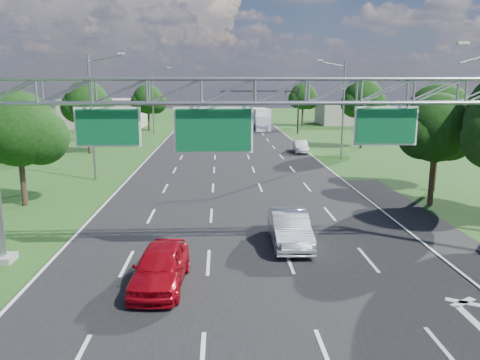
{
  "coord_description": "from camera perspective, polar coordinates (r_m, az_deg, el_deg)",
  "views": [
    {
      "loc": [
        -1.23,
        -8.15,
        7.84
      ],
      "look_at": [
        -0.25,
        14.74,
        3.07
      ],
      "focal_mm": 35.0,
      "sensor_mm": 36.0,
      "label": 1
    }
  ],
  "objects": [
    {
      "name": "ground",
      "position": [
        38.97,
        -0.59,
        0.15
      ],
      "size": [
        220.0,
        220.0,
        0.0
      ],
      "primitive_type": "plane",
      "color": "#204E17",
      "rests_on": "ground"
    },
    {
      "name": "road",
      "position": [
        38.97,
        -0.59,
        0.15
      ],
      "size": [
        18.0,
        180.0,
        0.02
      ],
      "primitive_type": "cube",
      "color": "black",
      "rests_on": "ground"
    },
    {
      "name": "road_flare",
      "position": [
        26.13,
        23.8,
        -6.74
      ],
      "size": [
        3.0,
        30.0,
        0.02
      ],
      "primitive_type": "cube",
      "color": "black",
      "rests_on": "ground"
    },
    {
      "name": "sign_gantry",
      "position": [
        20.23,
        2.0,
        9.06
      ],
      "size": [
        23.5,
        1.0,
        9.56
      ],
      "color": "gray",
      "rests_on": "ground"
    },
    {
      "name": "traffic_signal",
      "position": [
        73.72,
        4.39,
        9.65
      ],
      "size": [
        12.21,
        0.24,
        7.0
      ],
      "color": "black",
      "rests_on": "ground"
    },
    {
      "name": "streetlight_l_near",
      "position": [
        39.52,
        -17.38,
        7.95
      ],
      "size": [
        2.97,
        0.22,
        10.16
      ],
      "color": "gray",
      "rests_on": "ground"
    },
    {
      "name": "streetlight_l_far",
      "position": [
        73.88,
        -10.44,
        9.82
      ],
      "size": [
        2.97,
        0.22,
        10.16
      ],
      "color": "gray",
      "rests_on": "ground"
    },
    {
      "name": "streetlight_r_mid",
      "position": [
        49.81,
        12.27,
        8.9
      ],
      "size": [
        2.97,
        0.22,
        10.16
      ],
      "color": "gray",
      "rests_on": "ground"
    },
    {
      "name": "tree_verge_la",
      "position": [
        32.89,
        -25.25,
        5.26
      ],
      "size": [
        5.76,
        4.8,
        7.4
      ],
      "color": "#2D2116",
      "rests_on": "ground"
    },
    {
      "name": "tree_verge_lb",
      "position": [
        55.23,
        -18.09,
        8.67
      ],
      "size": [
        5.76,
        4.8,
        8.06
      ],
      "color": "#2D2116",
      "rests_on": "ground"
    },
    {
      "name": "tree_verge_lc",
      "position": [
        79.11,
        -11.11,
        9.47
      ],
      "size": [
        5.76,
        4.8,
        7.62
      ],
      "color": "#2D2116",
      "rests_on": "ground"
    },
    {
      "name": "tree_verge_rd",
      "position": [
        58.84,
        14.85,
        9.23
      ],
      "size": [
        5.76,
        4.8,
        8.28
      ],
      "color": "#2D2116",
      "rests_on": "ground"
    },
    {
      "name": "tree_verge_re",
      "position": [
        87.58,
        7.73,
        9.93
      ],
      "size": [
        5.76,
        4.8,
        7.84
      ],
      "color": "#2D2116",
      "rests_on": "ground"
    },
    {
      "name": "building_left",
      "position": [
        88.78,
        -16.14,
        7.86
      ],
      "size": [
        14.0,
        10.0,
        5.0
      ],
      "primitive_type": "cube",
      "color": "#A4988A",
      "rests_on": "ground"
    },
    {
      "name": "building_right",
      "position": [
        93.8,
        13.28,
        7.88
      ],
      "size": [
        12.0,
        9.0,
        4.0
      ],
      "primitive_type": "cube",
      "color": "#A4988A",
      "rests_on": "ground"
    },
    {
      "name": "red_coupe",
      "position": [
        18.82,
        -9.68,
        -10.35
      ],
      "size": [
        2.21,
        4.88,
        1.63
      ],
      "primitive_type": "imported",
      "rotation": [
        0.0,
        0.0,
        -0.06
      ],
      "color": "#A30713",
      "rests_on": "ground"
    },
    {
      "name": "silver_sedan",
      "position": [
        23.26,
        6.07,
        -5.83
      ],
      "size": [
        1.84,
        5.1,
        1.67
      ],
      "primitive_type": "imported",
      "rotation": [
        0.0,
        0.0,
        -0.01
      ],
      "color": "silver",
      "rests_on": "ground"
    },
    {
      "name": "car_queue_a",
      "position": [
        73.54,
        -3.11,
        6.11
      ],
      "size": [
        2.05,
        4.4,
        1.24
      ],
      "primitive_type": "imported",
      "rotation": [
        0.0,
        0.0,
        0.07
      ],
      "color": "white",
      "rests_on": "ground"
    },
    {
      "name": "car_queue_b",
      "position": [
        80.15,
        -0.92,
        6.58
      ],
      "size": [
        2.3,
        4.47,
        1.2
      ],
      "primitive_type": "imported",
      "rotation": [
        0.0,
        0.0,
        -0.07
      ],
      "color": "black",
      "rests_on": "ground"
    },
    {
      "name": "car_queue_c",
      "position": [
        69.42,
        -4.9,
        5.88
      ],
      "size": [
        2.14,
        4.66,
        1.55
      ],
      "primitive_type": "imported",
      "rotation": [
        0.0,
        0.0,
        0.07
      ],
      "color": "black",
      "rests_on": "ground"
    },
    {
      "name": "car_queue_d",
      "position": [
        54.19,
        7.39,
        4.06
      ],
      "size": [
        1.58,
        4.14,
        1.35
      ],
      "primitive_type": "imported",
      "rotation": [
        0.0,
        0.0,
        -0.04
      ],
      "color": "silver",
      "rests_on": "ground"
    },
    {
      "name": "box_truck",
      "position": [
        81.61,
        2.49,
        7.41
      ],
      "size": [
        3.32,
        9.37,
        3.46
      ],
      "rotation": [
        0.0,
        0.0,
        0.11
      ],
      "color": "silver",
      "rests_on": "ground"
    }
  ]
}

